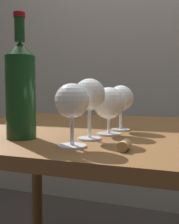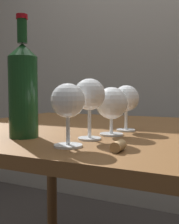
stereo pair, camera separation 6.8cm
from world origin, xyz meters
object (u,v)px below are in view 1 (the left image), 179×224
(wine_glass_port, at_px, (90,96))
(wine_glass_amber, at_px, (121,99))
(wine_glass_cabernet, at_px, (109,104))
(wine_glass_white, at_px, (72,102))
(cork, at_px, (124,145))
(wine_bottle, at_px, (21,89))

(wine_glass_port, relative_size, wine_glass_amber, 1.10)
(wine_glass_port, xyz_separation_m, wine_glass_cabernet, (0.03, 0.09, -0.02))
(wine_glass_white, height_order, wine_glass_amber, wine_glass_amber)
(wine_glass_white, bearing_deg, wine_glass_cabernet, 81.45)
(wine_glass_white, distance_m, wine_glass_cabernet, 0.20)
(wine_glass_port, distance_m, wine_glass_cabernet, 0.10)
(cork, bearing_deg, wine_bottle, 169.10)
(wine_glass_white, relative_size, wine_glass_port, 0.91)
(wine_glass_cabernet, bearing_deg, wine_glass_amber, 83.28)
(wine_glass_white, height_order, wine_glass_cabernet, wine_glass_white)
(wine_glass_white, distance_m, cork, 0.15)
(wine_glass_port, bearing_deg, wine_glass_white, -91.86)
(wine_glass_cabernet, xyz_separation_m, wine_bottle, (-0.20, -0.13, 0.04))
(wine_glass_amber, xyz_separation_m, cork, (0.08, -0.29, -0.09))
(wine_glass_port, relative_size, cork, 3.69)
(wine_glass_port, relative_size, wine_glass_cabernet, 1.15)
(wine_bottle, height_order, cork, wine_bottle)
(wine_glass_white, xyz_separation_m, wine_glass_port, (0.00, 0.10, 0.01))
(wine_glass_port, distance_m, wine_bottle, 0.18)
(wine_glass_amber, distance_m, cork, 0.31)
(wine_glass_white, xyz_separation_m, wine_glass_cabernet, (0.03, 0.19, -0.01))
(wine_bottle, bearing_deg, wine_glass_white, -19.03)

